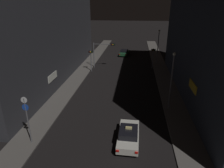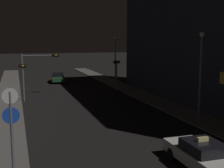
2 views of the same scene
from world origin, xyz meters
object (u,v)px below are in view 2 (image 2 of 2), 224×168
at_px(far_car, 58,77).
at_px(street_lamp_near_block, 201,70).
at_px(traffic_light_overhead, 38,65).
at_px(sign_pole_left, 12,140).
at_px(taxi, 201,155).
at_px(traffic_light_left_kerb, 23,74).
at_px(traffic_light_right_kerb, 117,69).
at_px(street_lamp_far_block, 115,54).

relative_size(far_car, street_lamp_near_block, 0.69).
relative_size(traffic_light_overhead, sign_pole_left, 1.08).
xyz_separation_m(taxi, street_lamp_near_block, (4.43, 6.67, 3.35)).
bearing_deg(street_lamp_near_block, sign_pole_left, -148.58).
distance_m(sign_pole_left, street_lamp_near_block, 15.24).
relative_size(taxi, far_car, 0.97).
relative_size(taxi, traffic_light_left_kerb, 1.15).
xyz_separation_m(taxi, far_car, (-2.39, 32.69, -0.00)).
height_order(far_car, traffic_light_right_kerb, traffic_light_right_kerb).
bearing_deg(taxi, far_car, 94.18).
bearing_deg(street_lamp_far_block, taxi, -100.15).
height_order(traffic_light_right_kerb, street_lamp_near_block, street_lamp_near_block).
height_order(taxi, far_car, taxi).
bearing_deg(sign_pole_left, traffic_light_left_kerb, 87.53).
distance_m(traffic_light_overhead, street_lamp_near_block, 18.72).
height_order(far_car, sign_pole_left, sign_pole_left).
height_order(traffic_light_left_kerb, sign_pole_left, sign_pole_left).
relative_size(sign_pole_left, street_lamp_near_block, 0.67).
bearing_deg(far_car, street_lamp_near_block, -75.32).
xyz_separation_m(traffic_light_overhead, street_lamp_far_block, (10.85, 4.95, 0.84)).
height_order(traffic_light_overhead, traffic_light_left_kerb, traffic_light_overhead).
bearing_deg(street_lamp_far_block, traffic_light_left_kerb, -148.98).
distance_m(traffic_light_right_kerb, street_lamp_far_block, 4.67).
height_order(far_car, traffic_light_overhead, traffic_light_overhead).
bearing_deg(street_lamp_near_block, street_lamp_far_block, 88.77).
distance_m(far_car, street_lamp_near_block, 27.10).
xyz_separation_m(far_car, traffic_light_left_kerb, (-5.24, -13.03, 2.05)).
bearing_deg(taxi, sign_pole_left, -171.68).
bearing_deg(far_car, traffic_light_overhead, -108.94).
height_order(taxi, sign_pole_left, sign_pole_left).
bearing_deg(sign_pole_left, far_car, 79.75).
bearing_deg(traffic_light_left_kerb, sign_pole_left, -92.47).
bearing_deg(taxi, traffic_light_overhead, 105.07).
bearing_deg(street_lamp_near_block, traffic_light_right_kerb, 92.79).
bearing_deg(traffic_light_right_kerb, street_lamp_far_block, 73.61).
height_order(far_car, street_lamp_far_block, street_lamp_far_block).
distance_m(traffic_light_left_kerb, street_lamp_near_block, 17.76).
distance_m(traffic_light_overhead, street_lamp_far_block, 11.95).
relative_size(taxi, street_lamp_far_block, 0.67).
xyz_separation_m(traffic_light_overhead, traffic_light_left_kerb, (-1.64, -2.57, -0.74)).
bearing_deg(traffic_light_overhead, sign_pole_left, -96.20).
xyz_separation_m(taxi, traffic_light_left_kerb, (-7.63, 19.65, 2.05)).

